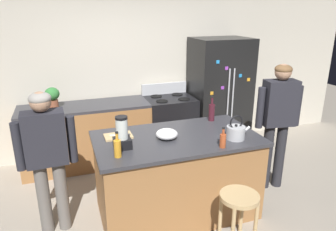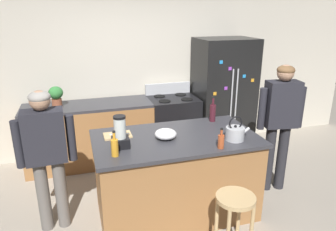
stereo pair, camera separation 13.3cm
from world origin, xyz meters
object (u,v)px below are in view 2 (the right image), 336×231
Objects in this scene: potted_plant at (56,95)px; bottle_soda at (115,147)px; stove_range at (173,126)px; bar_stool at (235,211)px; person_by_sink_right at (280,117)px; chef_knife at (119,134)px; cutting_board at (118,135)px; refrigerator at (223,96)px; bottle_cooking_sauce at (221,141)px; tea_kettle at (235,133)px; bottle_wine at (213,112)px; person_by_island_left at (46,149)px; blender_appliance at (120,134)px; kitchen_island at (176,175)px; mixing_bowl at (166,134)px.

potted_plant is 1.92m from bottle_soda.
stove_range is 2.41m from bar_stool.
person_by_sink_right is at bearing 41.24° from bar_stool.
person_by_sink_right is 1.57m from bar_stool.
cutting_board is at bearing -169.10° from chef_knife.
refrigerator reaches higher than potted_plant.
refrigerator is 8.60× the size of bottle_cooking_sauce.
potted_plant is 2.60m from tea_kettle.
person_by_island_left is at bearing -172.86° from bottle_wine.
stove_range is 1.87m from tea_kettle.
bottle_wine is at bearing 7.23° from cutting_board.
tea_kettle is (1.28, 0.02, -0.02)m from bottle_soda.
blender_appliance is 1.54× the size of bottle_cooking_sauce.
bottle_wine reaches higher than kitchen_island.
blender_appliance reaches higher than chef_knife.
bottle_soda is (-0.70, -0.28, 0.57)m from kitchen_island.
tea_kettle is at bearing 1.03° from bottle_soda.
refrigerator reaches higher than kitchen_island.
tea_kettle is (1.20, -0.17, -0.06)m from blender_appliance.
person_by_island_left is 1.95m from bar_stool.
stove_range reaches higher than cutting_board.
bottle_wine reaches higher than bottle_cooking_sauce.
stove_range is 3.59× the size of bottle_wine.
person_by_sink_right is 7.56× the size of chef_knife.
stove_range is 1.72m from mixing_bowl.
kitchen_island is 0.77m from bottle_cooking_sauce.
blender_appliance is at bearing -140.50° from refrigerator.
bottle_wine reaches higher than mixing_bowl.
blender_appliance is 1.30× the size of bottle_soda.
person_by_island_left is 4.90× the size of bottle_wine.
bar_stool is at bearing -113.39° from refrigerator.
kitchen_island is 7.61× the size of mixing_bowl.
potted_plant is (-1.57, 2.43, 0.59)m from bar_stool.
stove_range is at bearing -0.85° from potted_plant.
kitchen_island is 0.95m from bottle_soda.
bar_stool is 2.19× the size of bottle_wine.
chef_knife is at bearing 6.81° from person_by_island_left.
tea_kettle is at bearing -21.23° from cutting_board.
mixing_bowl is at bearing -14.20° from chef_knife.
person_by_island_left is 0.74m from cutting_board.
mixing_bowl is 0.52m from chef_knife.
bottle_cooking_sauce reaches higher than chef_knife.
refrigerator reaches higher than person_by_island_left.
bottle_wine reaches higher than potted_plant.
person_by_island_left is 0.93× the size of person_by_sink_right.
person_by_island_left is 1.97m from tea_kettle.
person_by_sink_right is at bearing -28.15° from potted_plant.
tea_kettle is (-0.02, -0.62, -0.04)m from bottle_wine.
blender_appliance is (0.73, -0.20, 0.16)m from person_by_island_left.
cutting_board is (-2.02, 0.09, -0.05)m from person_by_sink_right.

